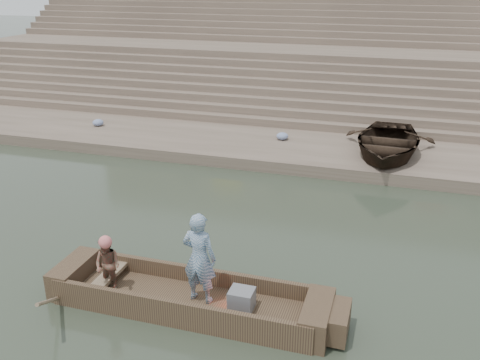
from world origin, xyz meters
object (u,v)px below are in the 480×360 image
at_px(rowing_man, 108,265).
at_px(main_rowboat, 188,303).
at_px(television, 241,299).
at_px(beached_rowboat, 387,142).
at_px(standing_man, 199,258).

bearing_deg(rowing_man, main_rowboat, 13.04).
distance_m(television, beached_rowboat, 9.87).
bearing_deg(main_rowboat, television, 0.00).
xyz_separation_m(main_rowboat, beached_rowboat, (3.30, 9.61, 0.75)).
height_order(main_rowboat, rowing_man, rowing_man).
height_order(rowing_man, beached_rowboat, rowing_man).
distance_m(main_rowboat, rowing_man, 1.75).
xyz_separation_m(rowing_man, television, (2.70, 0.20, -0.38)).
relative_size(rowing_man, television, 2.51).
height_order(main_rowboat, standing_man, standing_man).
height_order(standing_man, television, standing_man).
height_order(main_rowboat, television, television).
bearing_deg(beached_rowboat, standing_man, -105.46).
height_order(rowing_man, television, rowing_man).
height_order(main_rowboat, beached_rowboat, beached_rowboat).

